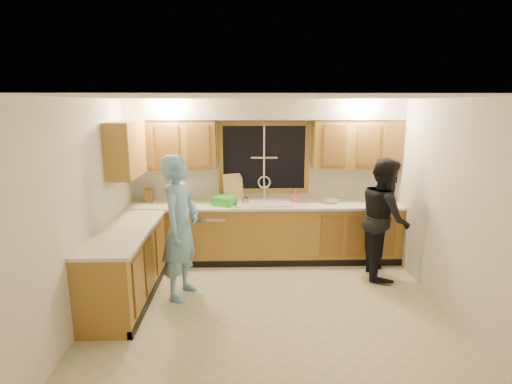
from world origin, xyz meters
TOP-DOWN VIEW (x-y plane):
  - floor at (0.00, 0.00)m, footprint 4.20×4.20m
  - ceiling at (0.00, 0.00)m, footprint 4.20×4.20m
  - wall_back at (0.00, 1.90)m, footprint 4.20×0.00m
  - wall_left at (-2.10, 0.00)m, footprint 0.00×3.80m
  - wall_right at (2.10, 0.00)m, footprint 0.00×3.80m
  - base_cabinets_back at (0.00, 1.60)m, footprint 4.20×0.60m
  - base_cabinets_left at (-1.80, 0.35)m, footprint 0.60×1.90m
  - countertop_back at (0.00, 1.58)m, footprint 4.20×0.63m
  - countertop_left at (-1.79, 0.35)m, footprint 0.63×1.90m
  - upper_cabinets_left at (-1.43, 1.73)m, footprint 1.35×0.33m
  - upper_cabinets_right at (1.43, 1.73)m, footprint 1.35×0.33m
  - upper_cabinets_return at (-1.94, 1.12)m, footprint 0.33×0.90m
  - soffit at (0.00, 1.72)m, footprint 4.20×0.35m
  - window_frame at (0.00, 1.89)m, footprint 1.44×0.03m
  - sink at (0.00, 1.60)m, footprint 0.86×0.52m
  - dishwasher at (-0.85, 1.59)m, footprint 0.60×0.56m
  - stove at (-1.80, -0.22)m, footprint 0.58×0.75m
  - man at (-1.12, 0.42)m, footprint 0.60×0.76m
  - woman at (1.67, 0.99)m, footprint 0.74×0.90m
  - knife_block at (-1.82, 1.75)m, footprint 0.12×0.10m
  - cutting_board at (-0.49, 1.81)m, footprint 0.34×0.22m
  - dish_crate at (-0.63, 1.52)m, footprint 0.37×0.36m
  - soap_bottle at (0.48, 1.69)m, footprint 0.11×0.11m
  - bowl at (1.02, 1.62)m, footprint 0.29×0.29m
  - can_left at (-0.32, 1.51)m, footprint 0.08×0.08m
  - can_right at (-0.28, 1.51)m, footprint 0.08×0.08m

SIDE VIEW (x-z plane):
  - floor at x=0.00m, z-range 0.00..0.00m
  - dishwasher at x=-0.85m, z-range 0.00..0.82m
  - base_cabinets_back at x=0.00m, z-range 0.00..0.88m
  - base_cabinets_left at x=-1.80m, z-range 0.00..0.88m
  - stove at x=-1.80m, z-range 0.00..0.90m
  - woman at x=1.67m, z-range 0.00..1.72m
  - sink at x=0.00m, z-range 0.58..1.15m
  - countertop_back at x=0.00m, z-range 0.88..0.92m
  - countertop_left at x=-1.79m, z-range 0.88..0.92m
  - man at x=-1.12m, z-range 0.00..1.84m
  - bowl at x=1.02m, z-range 0.92..0.97m
  - can_left at x=-0.32m, z-range 0.92..1.04m
  - can_right at x=-0.28m, z-range 0.92..1.04m
  - dish_crate at x=-0.63m, z-range 0.92..1.06m
  - soap_bottle at x=0.48m, z-range 0.92..1.12m
  - knife_block at x=-1.82m, z-range 0.92..1.13m
  - cutting_board at x=-0.49m, z-range 0.92..1.35m
  - wall_back at x=0.00m, z-range -0.85..3.35m
  - wall_left at x=-2.10m, z-range -0.65..3.15m
  - wall_right at x=2.10m, z-range -0.65..3.15m
  - window_frame at x=0.00m, z-range 1.03..2.17m
  - upper_cabinets_left at x=-1.43m, z-range 1.45..2.20m
  - upper_cabinets_right at x=1.43m, z-range 1.45..2.20m
  - upper_cabinets_return at x=-1.94m, z-range 1.45..2.20m
  - soffit at x=0.00m, z-range 2.20..2.50m
  - ceiling at x=0.00m, z-range 2.50..2.50m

